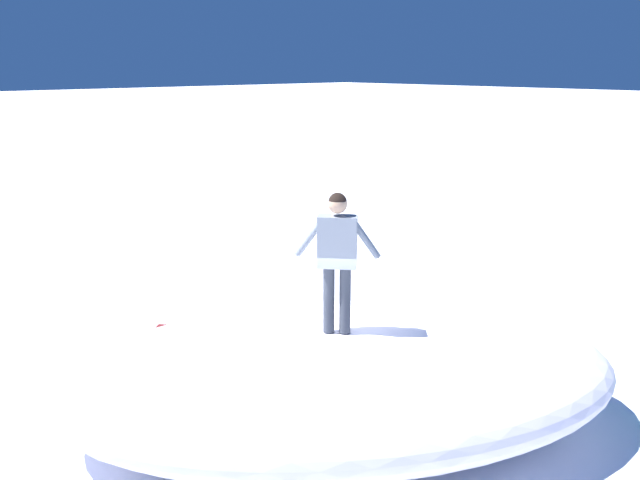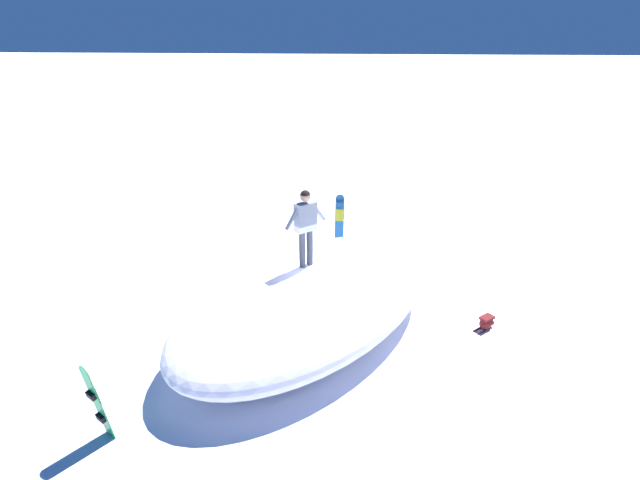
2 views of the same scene
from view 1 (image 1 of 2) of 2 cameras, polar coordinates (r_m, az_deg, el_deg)
The scene contains 4 objects.
ground at distance 9.44m, azimuth -0.60°, elevation -14.82°, with size 240.00×240.00×0.00m, color white.
snow_mound at distance 8.68m, azimuth 1.79°, elevation -12.02°, with size 7.42×4.02×1.51m, color white.
snowboarder_standing at distance 7.77m, azimuth 1.53°, elevation -0.87°, with size 0.85×0.75×1.76m.
backpack_far at distance 11.72m, azimuth -13.47°, elevation -8.14°, with size 0.56×0.51×0.32m.
Camera 1 is at (6.07, -5.47, 4.73)m, focal length 36.28 mm.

